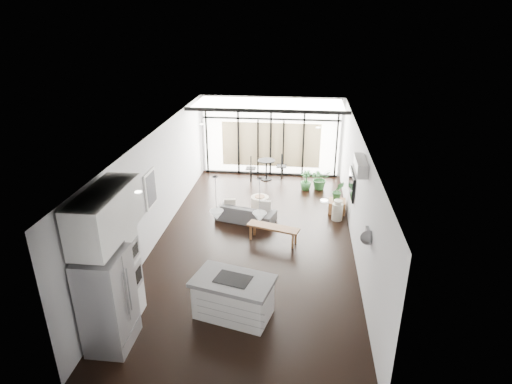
% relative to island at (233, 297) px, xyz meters
% --- Properties ---
extents(floor, '(5.00, 10.00, 0.00)m').
position_rel_island_xyz_m(floor, '(0.07, 2.95, -0.41)').
color(floor, black).
rests_on(floor, ground).
extents(ceiling, '(5.00, 10.00, 0.00)m').
position_rel_island_xyz_m(ceiling, '(0.07, 2.95, 2.39)').
color(ceiling, white).
rests_on(ceiling, ground).
extents(wall_left, '(0.02, 10.00, 2.80)m').
position_rel_island_xyz_m(wall_left, '(-2.43, 2.95, 0.99)').
color(wall_left, silver).
rests_on(wall_left, ground).
extents(wall_right, '(0.02, 10.00, 2.80)m').
position_rel_island_xyz_m(wall_right, '(2.57, 2.95, 0.99)').
color(wall_right, silver).
rests_on(wall_right, ground).
extents(wall_back, '(5.00, 0.02, 2.80)m').
position_rel_island_xyz_m(wall_back, '(0.07, 7.95, 0.99)').
color(wall_back, silver).
rests_on(wall_back, ground).
extents(wall_front, '(5.00, 0.02, 2.80)m').
position_rel_island_xyz_m(wall_front, '(0.07, -2.05, 0.99)').
color(wall_front, silver).
rests_on(wall_front, ground).
extents(glazing, '(5.00, 0.20, 2.80)m').
position_rel_island_xyz_m(glazing, '(0.07, 7.83, 0.99)').
color(glazing, black).
rests_on(glazing, ground).
extents(skylight, '(4.70, 1.90, 0.06)m').
position_rel_island_xyz_m(skylight, '(0.07, 6.95, 2.36)').
color(skylight, white).
rests_on(skylight, ceiling).
extents(neighbour_building, '(3.50, 0.02, 1.60)m').
position_rel_island_xyz_m(neighbour_building, '(0.07, 7.90, 0.69)').
color(neighbour_building, beige).
rests_on(neighbour_building, ground).
extents(island, '(1.69, 1.25, 0.83)m').
position_rel_island_xyz_m(island, '(0.00, 0.00, 0.00)').
color(island, silver).
rests_on(island, floor).
extents(cooktop, '(0.76, 0.60, 0.01)m').
position_rel_island_xyz_m(cooktop, '(0.00, 0.00, 0.42)').
color(cooktop, black).
rests_on(cooktop, island).
extents(fridge, '(0.71, 0.89, 1.83)m').
position_rel_island_xyz_m(fridge, '(-2.01, -1.00, 0.50)').
color(fridge, '#9A9A9F').
rests_on(fridge, floor).
extents(appliance_column, '(0.55, 0.57, 2.11)m').
position_rel_island_xyz_m(appliance_column, '(-2.08, -0.20, 0.64)').
color(appliance_column, silver).
rests_on(appliance_column, floor).
extents(upper_cabinets, '(0.62, 1.75, 0.86)m').
position_rel_island_xyz_m(upper_cabinets, '(-2.05, -0.55, 1.94)').
color(upper_cabinets, silver).
rests_on(upper_cabinets, wall_left).
extents(pendant_left, '(0.26, 0.26, 0.18)m').
position_rel_island_xyz_m(pendant_left, '(-0.33, 0.30, 1.61)').
color(pendant_left, white).
rests_on(pendant_left, ceiling).
extents(pendant_right, '(0.26, 0.26, 0.18)m').
position_rel_island_xyz_m(pendant_right, '(0.47, 0.30, 1.61)').
color(pendant_right, white).
rests_on(pendant_right, ceiling).
extents(sofa, '(1.74, 0.89, 0.65)m').
position_rel_island_xyz_m(sofa, '(-0.32, 4.07, -0.09)').
color(sofa, '#4C4D4F').
rests_on(sofa, floor).
extents(console_bench, '(1.39, 0.70, 0.43)m').
position_rel_island_xyz_m(console_bench, '(0.54, 2.98, -0.20)').
color(console_bench, brown).
rests_on(console_bench, floor).
extents(pouf, '(0.57, 0.57, 0.42)m').
position_rel_island_xyz_m(pouf, '(0.01, 4.82, -0.20)').
color(pouf, beige).
rests_on(pouf, floor).
extents(crate, '(0.52, 0.52, 0.37)m').
position_rel_island_xyz_m(crate, '(2.28, 4.93, -0.23)').
color(crate, brown).
rests_on(crate, floor).
extents(plant_tall, '(0.89, 0.93, 0.58)m').
position_rel_island_xyz_m(plant_tall, '(1.83, 6.67, -0.13)').
color(plant_tall, '#2A5F2D').
rests_on(plant_tall, floor).
extents(plant_med, '(0.65, 0.77, 0.38)m').
position_rel_island_xyz_m(plant_med, '(1.36, 6.54, -0.23)').
color(plant_med, '#2A5F2D').
rests_on(plant_med, floor).
extents(plant_crate, '(0.42, 0.65, 0.27)m').
position_rel_island_xyz_m(plant_crate, '(2.28, 4.93, 0.09)').
color(plant_crate, '#2A5F2D').
rests_on(plant_crate, crate).
extents(milk_can, '(0.33, 0.33, 0.60)m').
position_rel_island_xyz_m(milk_can, '(2.26, 4.43, -0.11)').
color(milk_can, beige).
rests_on(milk_can, floor).
extents(bistro_set, '(1.48, 0.96, 0.66)m').
position_rel_island_xyz_m(bistro_set, '(-0.03, 7.34, -0.08)').
color(bistro_set, black).
rests_on(bistro_set, floor).
extents(tv, '(0.05, 1.10, 0.65)m').
position_rel_island_xyz_m(tv, '(2.53, 3.95, 0.89)').
color(tv, black).
rests_on(tv, wall_right).
extents(ac_unit, '(0.22, 0.90, 0.30)m').
position_rel_island_xyz_m(ac_unit, '(2.45, 2.15, 2.04)').
color(ac_unit, silver).
rests_on(ac_unit, wall_right).
extents(framed_art, '(0.04, 0.70, 0.90)m').
position_rel_island_xyz_m(framed_art, '(-2.40, 2.45, 1.14)').
color(framed_art, black).
rests_on(framed_art, wall_left).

